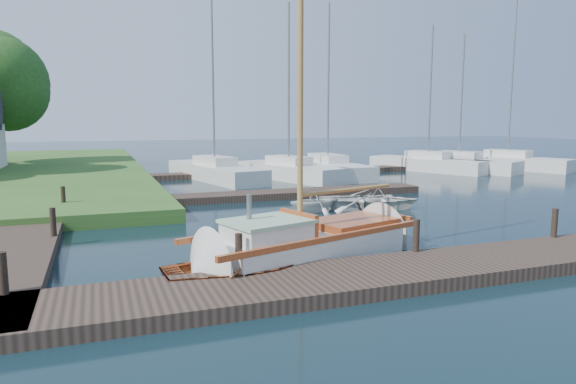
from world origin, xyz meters
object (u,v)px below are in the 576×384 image
object	(u,v)px
tender_d	(379,195)
marina_boat_1	(215,170)
mooring_post_5	(63,197)
mooring_post_0	(3,273)
sailboat	(311,246)
marina_boat_7	(507,161)
mooring_post_1	(239,252)
marina_boat_6	(459,163)
marina_boat_2	(289,170)
mooring_post_4	(53,222)
marina_boat_3	(328,167)
tender_c	(368,199)
tender_b	(315,198)
marina_boat_5	(428,163)
dinghy	(244,262)
mooring_post_2	(416,235)
mooring_post_3	(555,223)

from	to	relation	value
tender_d	marina_boat_1	size ratio (longest dim) A/B	0.16
mooring_post_5	mooring_post_0	bearing A→B (deg)	-92.86
sailboat	marina_boat_7	distance (m)	28.93
mooring_post_1	mooring_post_5	size ratio (longest dim) A/B	1.00
sailboat	marina_boat_6	xyz separation A→B (m)	(18.56, 17.44, 0.21)
mooring_post_0	marina_boat_1	world-z (taller)	marina_boat_1
mooring_post_1	sailboat	world-z (taller)	sailboat
marina_boat_2	marina_boat_7	world-z (taller)	marina_boat_7
mooring_post_4	marina_boat_2	world-z (taller)	marina_boat_2
marina_boat_3	marina_boat_6	distance (m)	9.81
mooring_post_4	tender_c	size ratio (longest dim) A/B	0.20
tender_b	marina_boat_2	distance (m)	11.17
mooring_post_0	marina_boat_2	size ratio (longest dim) A/B	0.08
tender_c	tender_d	world-z (taller)	tender_d
marina_boat_7	mooring_post_4	bearing A→B (deg)	91.26
mooring_post_1	marina_boat_7	xyz separation A→B (m)	(25.20, 18.81, -0.12)
mooring_post_4	marina_boat_3	size ratio (longest dim) A/B	0.07
marina_boat_2	marina_boat_5	bearing A→B (deg)	-101.85
mooring_post_4	dinghy	world-z (taller)	mooring_post_4
marina_boat_2	marina_boat_6	size ratio (longest dim) A/B	1.10
marina_boat_5	marina_boat_3	bearing A→B (deg)	70.55
marina_boat_6	marina_boat_7	world-z (taller)	marina_boat_7
tender_d	dinghy	bearing A→B (deg)	113.90
dinghy	marina_boat_2	size ratio (longest dim) A/B	0.35
marina_boat_3	marina_boat_6	xyz separation A→B (m)	(9.80, -0.48, -0.01)
marina_boat_6	marina_boat_7	xyz separation A→B (m)	(4.42, 0.13, 0.02)
marina_boat_1	marina_boat_2	distance (m)	4.42
marina_boat_2	marina_boat_3	distance (m)	3.13
mooring_post_2	tender_c	world-z (taller)	mooring_post_2
mooring_post_0	marina_boat_1	bearing A→B (deg)	67.05
tender_d	marina_boat_6	bearing A→B (deg)	-69.31
marina_boat_7	marina_boat_1	bearing A→B (deg)	63.94
mooring_post_1	tender_d	xyz separation A→B (m)	(8.11, 7.87, -0.23)
mooring_post_0	marina_boat_2	xyz separation A→B (m)	(12.49, 18.24, -0.14)
sailboat	marina_boat_7	xyz separation A→B (m)	(22.98, 17.57, 0.24)
mooring_post_1	marina_boat_5	xyz separation A→B (m)	(18.91, 19.63, -0.14)
tender_b	marina_boat_7	size ratio (longest dim) A/B	0.16
mooring_post_5	marina_boat_7	size ratio (longest dim) A/B	0.06
mooring_post_3	sailboat	distance (m)	6.90
dinghy	marina_boat_3	world-z (taller)	marina_boat_3
marina_boat_1	marina_boat_5	xyz separation A→B (m)	(15.13, 0.07, -0.00)
mooring_post_2	marina_boat_1	world-z (taller)	marina_boat_1
mooring_post_4	marina_boat_2	xyz separation A→B (m)	(11.99, 13.24, -0.14)
mooring_post_3	mooring_post_1	bearing A→B (deg)	180.00
marina_boat_6	tender_c	bearing A→B (deg)	105.07
sailboat	marina_boat_5	world-z (taller)	marina_boat_5
mooring_post_0	mooring_post_5	distance (m)	10.01
tender_b	sailboat	bearing A→B (deg)	153.09
mooring_post_3	dinghy	world-z (taller)	mooring_post_3
mooring_post_3	marina_boat_5	xyz separation A→B (m)	(9.91, 19.63, -0.14)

